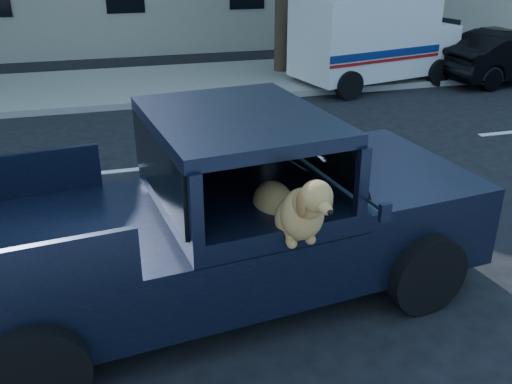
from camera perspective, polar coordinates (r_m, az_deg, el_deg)
ground at (r=6.97m, az=-12.69°, el=-8.30°), size 120.00×120.00×0.00m
far_sidewalk at (r=15.54m, az=-15.06°, el=10.06°), size 60.00×4.00×0.15m
lane_stripes at (r=10.23m, az=-2.79°, el=3.19°), size 21.60×0.14×0.01m
pickup_truck at (r=6.16m, az=-4.87°, el=-4.87°), size 5.98×3.17×2.06m
mail_truck at (r=15.71m, az=11.49°, el=14.08°), size 4.57×2.95×2.33m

